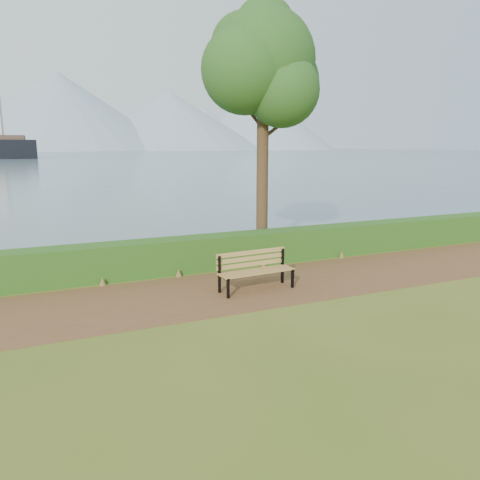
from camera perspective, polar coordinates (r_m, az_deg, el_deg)
name	(u,v)px	position (r m, az deg, el deg)	size (l,w,h in m)	color
ground	(244,292)	(11.96, 0.46, -6.38)	(140.00, 140.00, 0.00)	#4A5E1A
path	(239,289)	(12.22, -0.13, -5.97)	(40.00, 3.40, 0.01)	brown
hedge	(208,252)	(14.16, -3.89, -1.50)	(32.00, 0.85, 1.00)	#1B4012
water	(39,153)	(270.44, -23.30, 9.72)	(700.00, 510.00, 0.00)	#415A68
mountains	(20,115)	(417.14, -25.28, 13.66)	(585.00, 190.00, 70.00)	#7E93A8
bench	(255,268)	(12.04, 1.81, -3.39)	(2.04, 0.72, 1.01)	black
tree	(263,66)	(15.55, 2.86, 20.37)	(4.15, 3.40, 8.18)	#372616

